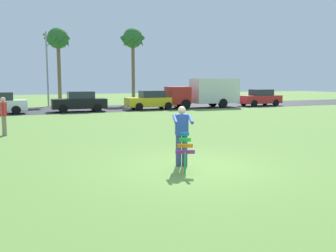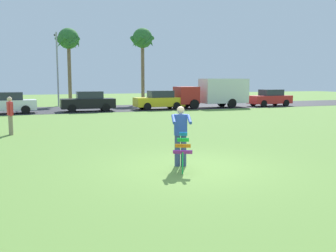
# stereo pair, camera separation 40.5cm
# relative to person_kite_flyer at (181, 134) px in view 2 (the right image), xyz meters

# --- Properties ---
(ground_plane) EXTENTS (120.00, 120.00, 0.00)m
(ground_plane) POSITION_rel_person_kite_flyer_xyz_m (0.26, -0.26, -0.95)
(ground_plane) COLOR olive
(road_strip) EXTENTS (120.00, 8.00, 0.01)m
(road_strip) POSITION_rel_person_kite_flyer_xyz_m (0.26, 22.76, -0.95)
(road_strip) COLOR #2D2D33
(road_strip) RESTS_ON ground
(person_kite_flyer) EXTENTS (0.68, 0.75, 1.73)m
(person_kite_flyer) POSITION_rel_person_kite_flyer_xyz_m (0.00, 0.00, 0.00)
(person_kite_flyer) COLOR #384772
(person_kite_flyer) RESTS_ON ground
(kite_held) EXTENTS (0.60, 0.73, 1.06)m
(kite_held) POSITION_rel_person_kite_flyer_xyz_m (-0.23, -0.70, -0.25)
(kite_held) COLOR blue
(kite_held) RESTS_ON ground
(parked_car_white) EXTENTS (4.24, 1.92, 1.60)m
(parked_car_white) POSITION_rel_person_kite_flyer_xyz_m (-5.36, 20.36, -0.18)
(parked_car_white) COLOR white
(parked_car_white) RESTS_ON ground
(parked_car_black) EXTENTS (4.26, 1.94, 1.60)m
(parked_car_black) POSITION_rel_person_kite_flyer_xyz_m (0.63, 20.36, -0.18)
(parked_car_black) COLOR black
(parked_car_black) RESTS_ON ground
(parked_car_yellow) EXTENTS (4.21, 1.85, 1.60)m
(parked_car_yellow) POSITION_rel_person_kite_flyer_xyz_m (6.66, 20.36, -0.18)
(parked_car_yellow) COLOR yellow
(parked_car_yellow) RESTS_ON ground
(parked_truck_red_cab) EXTENTS (6.71, 2.15, 2.62)m
(parked_truck_red_cab) POSITION_rel_person_kite_flyer_xyz_m (12.07, 20.36, 0.46)
(parked_truck_red_cab) COLOR #B2231E
(parked_truck_red_cab) RESTS_ON ground
(parked_car_red) EXTENTS (4.25, 1.94, 1.60)m
(parked_car_red) POSITION_rel_person_kite_flyer_xyz_m (18.02, 20.36, -0.18)
(parked_car_red) COLOR red
(parked_car_red) RESTS_ON ground
(palm_tree_right_near) EXTENTS (2.58, 2.71, 7.75)m
(palm_tree_right_near) POSITION_rel_person_kite_flyer_xyz_m (0.32, 30.00, 5.44)
(palm_tree_right_near) COLOR brown
(palm_tree_right_near) RESTS_ON ground
(palm_tree_centre_far) EXTENTS (2.58, 2.71, 8.00)m
(palm_tree_centre_far) POSITION_rel_person_kite_flyer_xyz_m (7.88, 29.00, 5.67)
(palm_tree_centre_far) COLOR brown
(palm_tree_centre_far) RESTS_ON ground
(streetlight_pole) EXTENTS (0.24, 1.65, 7.00)m
(streetlight_pole) POSITION_rel_person_kite_flyer_xyz_m (-1.06, 27.70, 3.05)
(streetlight_pole) COLOR #9E9EA3
(streetlight_pole) RESTS_ON ground
(person_walker_near) EXTENTS (0.29, 0.56, 1.73)m
(person_walker_near) POSITION_rel_person_kite_flyer_xyz_m (-4.75, 8.54, -0.02)
(person_walker_near) COLOR gray
(person_walker_near) RESTS_ON ground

